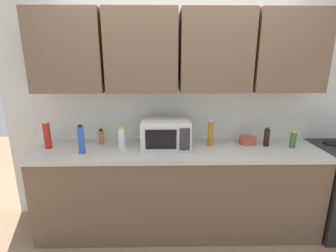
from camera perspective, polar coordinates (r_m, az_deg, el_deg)
The scene contains 11 objects.
wall_back_with_cabinets at distance 2.55m, azimuth 2.28°, elevation 11.13°, with size 3.68×0.38×2.60m.
counter_run at distance 2.66m, azimuth 2.31°, elevation -14.33°, with size 2.81×0.63×0.90m.
microwave at distance 2.47m, azimuth -0.48°, elevation -1.78°, with size 0.48×0.37×0.28m.
bottle_white_jar at distance 2.49m, azimuth -10.61°, elevation -2.71°, with size 0.07×0.07×0.22m.
bottle_red_sauce at distance 2.72m, azimuth -26.02°, elevation -1.91°, with size 0.07×0.07×0.28m.
bottle_blue_cleaner at distance 2.45m, azimuth -19.31°, elevation -2.98°, with size 0.06×0.06×0.28m.
bottle_amber_vinegar at distance 2.55m, azimuth 9.73°, elevation -1.75°, with size 0.05×0.05×0.27m.
bottle_spice_jar at distance 2.67m, azimuth -15.11°, elevation -2.41°, with size 0.05×0.05×0.16m.
bottle_soy_dark at distance 2.71m, azimuth 21.72°, elevation -2.43°, with size 0.06×0.06×0.19m.
bottle_green_oil at distance 2.77m, azimuth 26.80°, elevation -2.82°, with size 0.06×0.06×0.18m.
bowl_ceramic_small at distance 2.73m, azimuth 17.80°, elevation -3.16°, with size 0.17×0.17×0.07m, color #B24C3D.
Camera 1 is at (-0.15, -2.61, 1.76)m, focal length 26.52 mm.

